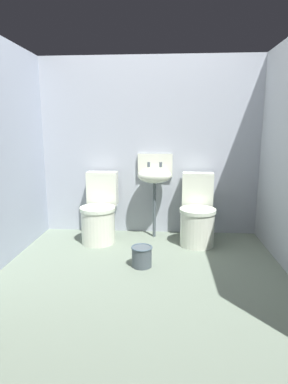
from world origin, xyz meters
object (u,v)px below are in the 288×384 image
object	(u,v)px
toilet_left	(99,213)
toilet_right	(197,215)
sink	(155,175)
bucket	(142,256)

from	to	relation	value
toilet_left	toilet_right	distance (m)	1.13
sink	toilet_left	bearing A→B (deg)	-163.40
toilet_right	sink	world-z (taller)	sink
sink	bucket	distance (m)	1.10
sink	bucket	world-z (taller)	sink
toilet_right	bucket	world-z (taller)	toilet_right
toilet_right	bucket	distance (m)	0.93
toilet_left	sink	xyz separation A→B (m)	(0.63, 0.19, 0.43)
toilet_left	bucket	bearing A→B (deg)	128.32
toilet_left	sink	world-z (taller)	sink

